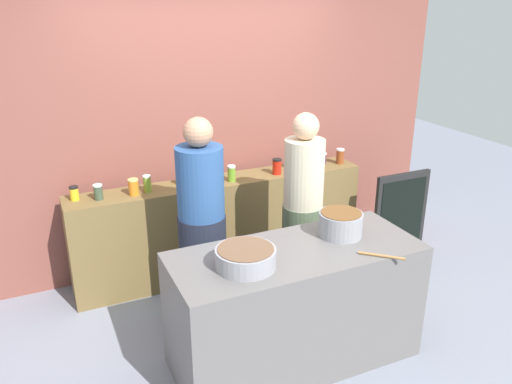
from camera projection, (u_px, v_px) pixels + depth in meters
ground at (275, 334)px, 3.97m from camera, size 12.00×12.00×0.00m
storefront_wall at (206, 106)px, 4.66m from camera, size 4.80×0.12×3.00m
display_shelf at (222, 226)px, 4.74m from camera, size 2.70×0.36×0.90m
prep_table at (295, 306)px, 3.56m from camera, size 1.70×0.70×0.86m
preserve_jar_0 at (74, 193)px, 4.12m from camera, size 0.07×0.07×0.12m
preserve_jar_1 at (98, 192)px, 4.13m from camera, size 0.07×0.07×0.13m
preserve_jar_2 at (134, 187)px, 4.22m from camera, size 0.09×0.09×0.14m
preserve_jar_3 at (147, 184)px, 4.28m from camera, size 0.07×0.07×0.14m
preserve_jar_4 at (182, 179)px, 4.46m from camera, size 0.09×0.09×0.10m
preserve_jar_5 at (197, 176)px, 4.51m from camera, size 0.09×0.09×0.11m
preserve_jar_6 at (232, 173)px, 4.53m from camera, size 0.07×0.07×0.14m
preserve_jar_7 at (277, 166)px, 4.71m from camera, size 0.09×0.09×0.14m
preserve_jar_8 at (294, 162)px, 4.84m from camera, size 0.08×0.08×0.15m
preserve_jar_9 at (312, 158)px, 4.96m from camera, size 0.09×0.09×0.14m
preserve_jar_10 at (322, 158)px, 5.02m from camera, size 0.09×0.09×0.10m
preserve_jar_11 at (340, 156)px, 5.00m from camera, size 0.08×0.08×0.15m
cooking_pot_left at (246, 258)px, 3.18m from camera, size 0.38×0.38×0.13m
cooking_pot_center at (341, 224)px, 3.59m from camera, size 0.31×0.31×0.17m
wooden_spoon at (382, 256)px, 3.32m from camera, size 0.23×0.21×0.02m
cook_with_tongs at (202, 233)px, 3.94m from camera, size 0.37×0.37×1.64m
cook_in_cap at (302, 221)px, 4.14m from camera, size 0.33×0.33×1.62m
chalkboard_sign at (400, 216)px, 4.98m from camera, size 0.59×0.05×0.88m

